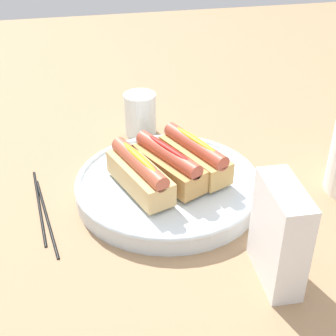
{
  "coord_description": "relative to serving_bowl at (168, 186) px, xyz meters",
  "views": [
    {
      "loc": [
        0.7,
        -0.13,
        0.5
      ],
      "look_at": [
        0.01,
        0.01,
        0.06
      ],
      "focal_mm": 51.92,
      "sensor_mm": 36.0,
      "label": 1
    }
  ],
  "objects": [
    {
      "name": "hotdog_side",
      "position": [
        -0.02,
        0.05,
        0.04
      ],
      "size": [
        0.16,
        0.11,
        0.06
      ],
      "color": "tan",
      "rests_on": "serving_bowl"
    },
    {
      "name": "chopstick_near",
      "position": [
        0.02,
        -0.21,
        -0.02
      ],
      "size": [
        0.22,
        0.04,
        0.01
      ],
      "primitive_type": "cylinder",
      "rotation": [
        0.0,
        1.57,
        0.16
      ],
      "color": "black",
      "rests_on": "ground_plane"
    },
    {
      "name": "water_glass",
      "position": [
        -0.24,
        -0.01,
        0.02
      ],
      "size": [
        0.07,
        0.07,
        0.09
      ],
      "color": "white",
      "rests_on": "ground_plane"
    },
    {
      "name": "ground_plane",
      "position": [
        -0.01,
        -0.01,
        -0.02
      ],
      "size": [
        2.4,
        2.4,
        0.0
      ],
      "primitive_type": "plane",
      "color": "#9E7A56"
    },
    {
      "name": "hotdog_front",
      "position": [
        0.02,
        -0.05,
        0.04
      ],
      "size": [
        0.16,
        0.1,
        0.06
      ],
      "color": "#DBB270",
      "rests_on": "serving_bowl"
    },
    {
      "name": "napkin_box",
      "position": [
        0.22,
        0.11,
        0.06
      ],
      "size": [
        0.11,
        0.05,
        0.15
      ],
      "primitive_type": "cube",
      "rotation": [
        0.0,
        0.0,
        -0.04
      ],
      "color": "white",
      "rests_on": "ground_plane"
    },
    {
      "name": "chopstick_far",
      "position": [
        -0.01,
        -0.22,
        -0.02
      ],
      "size": [
        0.22,
        0.03,
        0.01
      ],
      "primitive_type": "cylinder",
      "rotation": [
        0.0,
        1.57,
        0.1
      ],
      "color": "black",
      "rests_on": "ground_plane"
    },
    {
      "name": "serving_bowl",
      "position": [
        0.0,
        0.0,
        0.0
      ],
      "size": [
        0.32,
        0.32,
        0.04
      ],
      "color": "silver",
      "rests_on": "ground_plane"
    },
    {
      "name": "hotdog_back",
      "position": [
        -0.0,
        -0.0,
        0.04
      ],
      "size": [
        0.16,
        0.11,
        0.06
      ],
      "color": "tan",
      "rests_on": "serving_bowl"
    }
  ]
}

